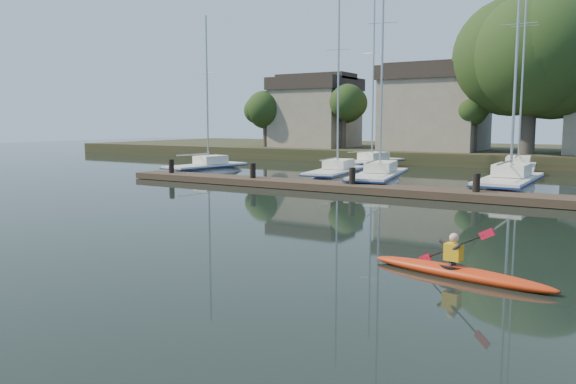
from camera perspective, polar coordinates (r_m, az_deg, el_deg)
The scene contains 10 objects.
ground at distance 14.69m, azimuth -5.73°, elevation -6.51°, with size 160.00×160.00×0.00m, color black.
kayak at distance 13.22m, azimuth 16.87°, elevation -7.58°, with size 4.35×1.37×1.38m.
dock at distance 27.01m, azimuth 12.32°, elevation 0.07°, with size 34.00×2.00×1.80m.
sailboat_0 at distance 38.35m, azimuth -8.29°, elevation 1.61°, with size 3.09×7.57×11.66m.
sailboat_1 at distance 34.36m, azimuth 4.90°, elevation 1.04°, with size 3.00×8.36×13.37m.
sailboat_2 at distance 31.93m, azimuth 9.20°, elevation 0.50°, with size 3.74×9.41×15.18m.
sailboat_3 at distance 30.49m, azimuth 21.51°, elevation -0.27°, with size 2.50×8.92×14.32m.
sailboat_5 at distance 42.53m, azimuth 8.32°, elevation 2.16°, with size 3.35×9.04×14.61m.
sailboat_6 at distance 39.14m, azimuth 22.25°, elevation 1.27°, with size 3.24×10.36×16.20m.
shore at distance 52.17m, azimuth 23.54°, elevation 6.31°, with size 90.00×25.25×12.75m.
Camera 1 is at (8.57, -11.41, 3.46)m, focal length 35.00 mm.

